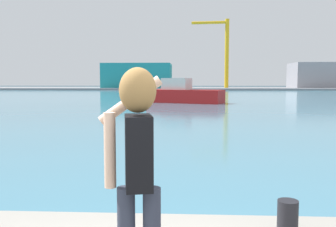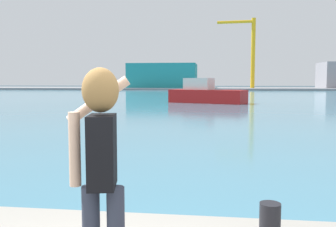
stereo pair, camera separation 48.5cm
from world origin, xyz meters
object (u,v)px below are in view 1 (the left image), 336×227
(person_photographer, at_px, (137,156))
(warehouse_right, at_px, (314,75))
(boat_moored, at_px, (184,94))
(warehouse_left, at_px, (138,76))
(port_crane, at_px, (223,47))
(harbor_bollard, at_px, (288,218))

(person_photographer, height_order, warehouse_right, warehouse_right)
(boat_moored, relative_size, warehouse_right, 0.71)
(warehouse_left, bearing_deg, warehouse_right, 3.10)
(boat_moored, distance_m, warehouse_right, 68.45)
(port_crane, bearing_deg, boat_moored, -99.53)
(boat_moored, relative_size, port_crane, 0.47)
(boat_moored, distance_m, port_crane, 56.94)
(harbor_bollard, height_order, port_crane, port_crane)
(warehouse_left, distance_m, warehouse_right, 45.48)
(port_crane, bearing_deg, harbor_bollard, -95.14)
(port_crane, bearing_deg, person_photographer, -96.00)
(warehouse_left, bearing_deg, harbor_bollard, -81.33)
(harbor_bollard, height_order, warehouse_right, warehouse_right)
(boat_moored, xyz_separation_m, warehouse_left, (-12.34, 57.41, 2.61))
(harbor_bollard, bearing_deg, boat_moored, 92.44)
(harbor_bollard, distance_m, boat_moored, 32.61)
(boat_moored, bearing_deg, harbor_bollard, -65.87)
(warehouse_right, distance_m, port_crane, 25.16)
(harbor_bollard, relative_size, port_crane, 0.02)
(person_photographer, bearing_deg, warehouse_right, -30.21)
(harbor_bollard, distance_m, warehouse_right, 97.77)
(harbor_bollard, bearing_deg, warehouse_right, 71.08)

